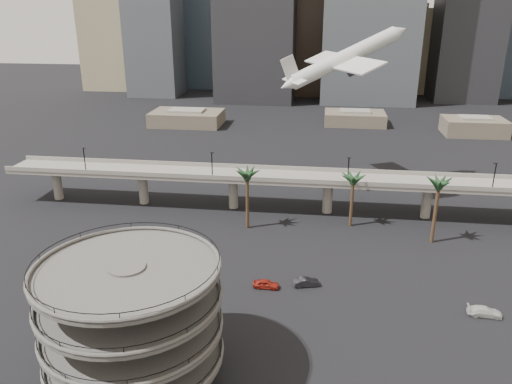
# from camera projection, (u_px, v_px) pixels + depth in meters

# --- Properties ---
(ground) EXTENTS (700.00, 700.00, 0.00)m
(ground) POSITION_uv_depth(u_px,v_px,m) (243.00, 367.00, 65.98)
(ground) COLOR black
(ground) RESTS_ON ground
(parking_ramp) EXTENTS (22.20, 22.20, 17.35)m
(parking_ramp) POSITION_uv_depth(u_px,v_px,m) (132.00, 313.00, 60.45)
(parking_ramp) COLOR #494644
(parking_ramp) RESTS_ON ground
(overpass) EXTENTS (130.00, 9.30, 14.70)m
(overpass) POSITION_uv_depth(u_px,v_px,m) (280.00, 180.00, 114.52)
(overpass) COLOR gray
(overpass) RESTS_ON ground
(palm_trees) EXTENTS (42.40, 10.40, 14.00)m
(palm_trees) POSITION_uv_depth(u_px,v_px,m) (345.00, 181.00, 101.74)
(palm_trees) COLOR #47301E
(palm_trees) RESTS_ON ground
(low_buildings) EXTENTS (135.00, 27.50, 6.80)m
(low_buildings) POSITION_uv_depth(u_px,v_px,m) (317.00, 120.00, 196.34)
(low_buildings) COLOR brown
(low_buildings) RESTS_ON ground
(skyline) EXTENTS (269.00, 86.00, 129.05)m
(skyline) POSITION_uv_depth(u_px,v_px,m) (340.00, 2.00, 249.36)
(skyline) COLOR gray
(skyline) RESTS_ON ground
(airborne_jet) EXTENTS (32.30, 30.49, 16.42)m
(airborne_jet) POSITION_uv_depth(u_px,v_px,m) (344.00, 59.00, 120.51)
(airborne_jet) COLOR silver
(airborne_jet) RESTS_ON ground
(car_a) EXTENTS (4.43, 1.87, 1.49)m
(car_a) POSITION_uv_depth(u_px,v_px,m) (266.00, 284.00, 84.27)
(car_a) COLOR maroon
(car_a) RESTS_ON ground
(car_b) EXTENTS (4.72, 2.70, 1.47)m
(car_b) POSITION_uv_depth(u_px,v_px,m) (306.00, 282.00, 84.81)
(car_b) COLOR black
(car_b) RESTS_ON ground
(car_c) EXTENTS (5.27, 2.44, 1.49)m
(car_c) POSITION_uv_depth(u_px,v_px,m) (485.00, 311.00, 76.64)
(car_c) COLOR silver
(car_c) RESTS_ON ground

